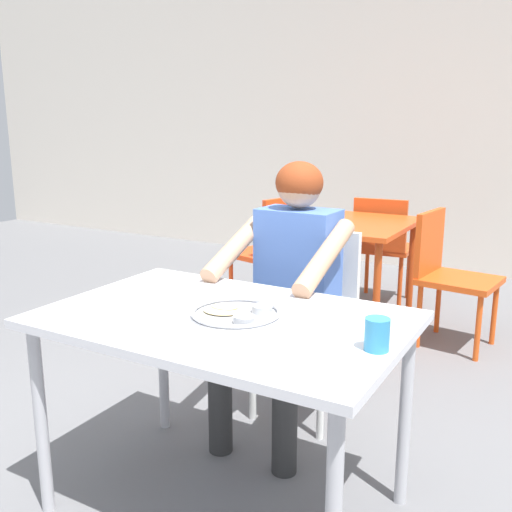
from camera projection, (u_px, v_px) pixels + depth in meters
The scene contains 11 objects.
ground_plane at pixel (223, 510), 2.09m from camera, with size 12.00×12.00×0.05m, color slate.
back_wall at pixel (464, 81), 5.00m from camera, with size 12.00×0.12×3.40m, color silver.
table_foreground at pixel (224, 336), 1.93m from camera, with size 1.20×0.78×0.72m.
thali_tray at pixel (237, 313), 1.90m from camera, with size 0.30×0.30×0.03m.
drinking_cup at pixel (377, 333), 1.61m from camera, with size 0.07×0.07×0.09m.
chair_foreground at pixel (309, 309), 2.68m from camera, with size 0.42×0.39×0.86m.
diner_foreground at pixel (288, 276), 2.45m from camera, with size 0.49×0.55×1.19m.
table_background_red at pixel (349, 235), 3.76m from camera, with size 0.76×0.88×0.72m.
chair_red_left at pixel (271, 247), 4.09m from camera, with size 0.50×0.48×0.84m.
chair_red_right at pixel (447, 269), 3.51m from camera, with size 0.48×0.46×0.82m.
chair_red_far at pixel (382, 242), 4.29m from camera, with size 0.44×0.42×0.81m.
Camera 1 is at (1.01, -1.53, 1.35)m, focal length 40.41 mm.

